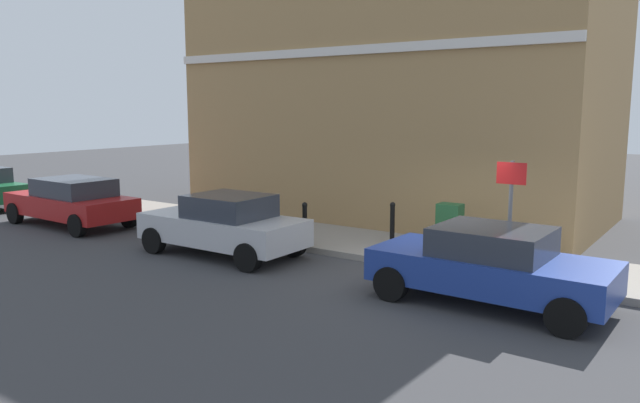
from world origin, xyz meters
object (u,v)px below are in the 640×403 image
(car_blue, at_px, (491,265))
(bollard_far_kerb, at_px, (305,221))
(utility_cabinet, at_px, (449,230))
(street_sign, at_px, (511,200))
(car_red, at_px, (71,201))
(bollard_near_cabinet, at_px, (392,221))
(car_silver, at_px, (224,224))

(car_blue, distance_m, bollard_far_kerb, 5.50)
(car_blue, xyz_separation_m, utility_cabinet, (2.73, 1.94, -0.05))
(car_blue, bearing_deg, utility_cabinet, -53.50)
(street_sign, bearing_deg, bollard_far_kerb, 91.89)
(car_blue, height_order, bollard_far_kerb, car_blue)
(car_red, distance_m, utility_cabinet, 11.16)
(car_blue, relative_size, bollard_near_cabinet, 4.05)
(car_blue, distance_m, car_silver, 6.47)
(car_silver, distance_m, bollard_far_kerb, 2.00)
(car_silver, bearing_deg, utility_cabinet, -149.01)
(utility_cabinet, distance_m, street_sign, 2.20)
(car_silver, relative_size, car_red, 0.92)
(utility_cabinet, distance_m, bollard_near_cabinet, 1.55)
(utility_cabinet, bearing_deg, car_silver, 121.37)
(car_red, bearing_deg, car_silver, -179.42)
(car_red, bearing_deg, street_sign, -170.93)
(car_blue, height_order, car_silver, car_silver)
(bollard_near_cabinet, bearing_deg, car_red, 106.51)
(car_silver, bearing_deg, bollard_far_kerb, -127.36)
(car_silver, distance_m, street_sign, 6.53)
(car_blue, bearing_deg, car_silver, 1.32)
(car_silver, relative_size, bollard_near_cabinet, 3.95)
(utility_cabinet, xyz_separation_m, street_sign, (-1.00, -1.70, 0.98))
(car_silver, height_order, bollard_near_cabinet, car_silver)
(car_red, height_order, street_sign, street_sign)
(car_silver, height_order, street_sign, street_sign)
(car_silver, bearing_deg, car_blue, 179.83)
(car_blue, xyz_separation_m, car_silver, (-0.02, 6.47, 0.02))
(bollard_far_kerb, distance_m, street_sign, 5.11)
(utility_cabinet, distance_m, bollard_far_kerb, 3.52)
(bollard_far_kerb, relative_size, street_sign, 0.45)
(car_red, xyz_separation_m, bollard_far_kerb, (1.49, -7.51, -0.05))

